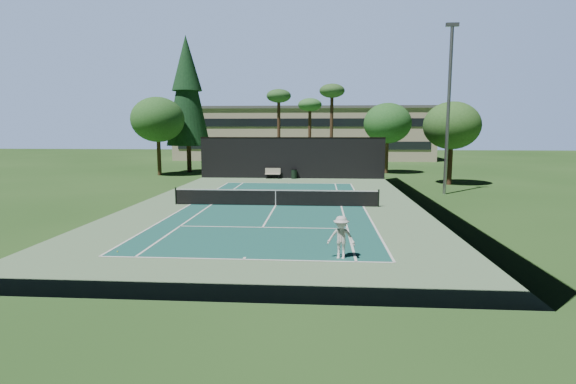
% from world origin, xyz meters
% --- Properties ---
extents(ground, '(160.00, 160.00, 0.00)m').
position_xyz_m(ground, '(0.00, 0.00, 0.00)').
color(ground, '#254C1C').
rests_on(ground, ground).
extents(apron_slab, '(18.00, 32.00, 0.01)m').
position_xyz_m(apron_slab, '(0.00, 0.00, 0.01)').
color(apron_slab, '#648A61').
rests_on(apron_slab, ground).
extents(court_surface, '(10.97, 23.77, 0.01)m').
position_xyz_m(court_surface, '(0.00, 0.00, 0.01)').
color(court_surface, '#1C5A52').
rests_on(court_surface, ground).
extents(court_lines, '(11.07, 23.87, 0.01)m').
position_xyz_m(court_lines, '(0.00, 0.00, 0.02)').
color(court_lines, white).
rests_on(court_lines, ground).
extents(tennis_net, '(12.90, 0.10, 1.10)m').
position_xyz_m(tennis_net, '(0.00, 0.00, 0.56)').
color(tennis_net, black).
rests_on(tennis_net, ground).
extents(fence, '(18.04, 32.05, 4.03)m').
position_xyz_m(fence, '(0.00, 0.06, 2.01)').
color(fence, black).
rests_on(fence, ground).
extents(player, '(1.13, 0.77, 1.61)m').
position_xyz_m(player, '(3.58, -11.45, 0.80)').
color(player, silver).
rests_on(player, ground).
extents(tennis_ball_a, '(0.06, 0.06, 0.06)m').
position_xyz_m(tennis_ball_a, '(-5.08, -11.25, 0.03)').
color(tennis_ball_a, '#C6D12F').
rests_on(tennis_ball_a, ground).
extents(tennis_ball_b, '(0.07, 0.07, 0.07)m').
position_xyz_m(tennis_ball_b, '(-3.90, 3.53, 0.04)').
color(tennis_ball_b, '#B4D12F').
rests_on(tennis_ball_b, ground).
extents(tennis_ball_c, '(0.07, 0.07, 0.07)m').
position_xyz_m(tennis_ball_c, '(-0.70, 1.97, 0.03)').
color(tennis_ball_c, '#CCE333').
rests_on(tennis_ball_c, ground).
extents(tennis_ball_d, '(0.07, 0.07, 0.07)m').
position_xyz_m(tennis_ball_d, '(-3.40, 3.92, 0.03)').
color(tennis_ball_d, '#C7E033').
rests_on(tennis_ball_d, ground).
extents(park_bench, '(1.50, 0.45, 1.02)m').
position_xyz_m(park_bench, '(-1.84, 15.69, 0.55)').
color(park_bench, '#BDB19C').
rests_on(park_bench, ground).
extents(trash_bin, '(0.56, 0.56, 0.95)m').
position_xyz_m(trash_bin, '(0.24, 15.73, 0.48)').
color(trash_bin, black).
rests_on(trash_bin, ground).
extents(pine_tree, '(4.80, 4.80, 15.00)m').
position_xyz_m(pine_tree, '(-12.00, 22.00, 9.55)').
color(pine_tree, '#442D1D').
rests_on(pine_tree, ground).
extents(palm_a, '(2.80, 2.80, 9.32)m').
position_xyz_m(palm_a, '(-2.00, 24.00, 8.19)').
color(palm_a, '#4B3020').
rests_on(palm_a, ground).
extents(palm_b, '(2.80, 2.80, 8.42)m').
position_xyz_m(palm_b, '(1.50, 26.00, 7.36)').
color(palm_b, '#492F1F').
rests_on(palm_b, ground).
extents(palm_c, '(2.80, 2.80, 9.77)m').
position_xyz_m(palm_c, '(4.00, 23.00, 8.60)').
color(palm_c, '#492F1F').
rests_on(palm_c, ground).
extents(decid_tree_a, '(5.12, 5.12, 7.62)m').
position_xyz_m(decid_tree_a, '(10.00, 22.00, 5.42)').
color(decid_tree_a, '#4F3522').
rests_on(decid_tree_a, ground).
extents(decid_tree_b, '(4.80, 4.80, 7.14)m').
position_xyz_m(decid_tree_b, '(14.00, 12.00, 5.08)').
color(decid_tree_b, '#4A2D1F').
rests_on(decid_tree_b, ground).
extents(decid_tree_c, '(5.44, 5.44, 8.09)m').
position_xyz_m(decid_tree_c, '(-14.00, 18.00, 5.76)').
color(decid_tree_c, '#4C3720').
rests_on(decid_tree_c, ground).
extents(campus_building, '(40.50, 12.50, 8.30)m').
position_xyz_m(campus_building, '(0.00, 45.98, 4.21)').
color(campus_building, '#BCAB91').
rests_on(campus_building, ground).
extents(light_pole, '(0.90, 0.25, 12.22)m').
position_xyz_m(light_pole, '(12.00, 6.00, 6.46)').
color(light_pole, '#92959A').
rests_on(light_pole, ground).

